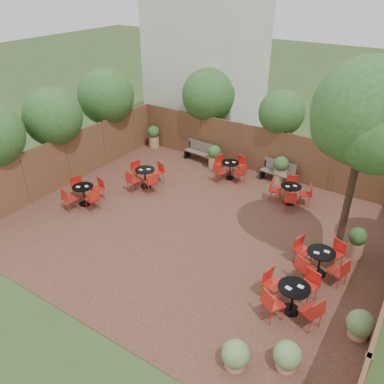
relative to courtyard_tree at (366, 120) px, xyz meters
The scene contains 12 objects.
ground 6.25m from the courtyard_tree, 168.40° to the right, with size 80.00×80.00×0.00m, color #354F23.
courtyard_paving 6.24m from the courtyard_tree, 168.40° to the right, with size 12.00×10.00×0.02m, color #3D1F19.
fence_back 6.88m from the courtyard_tree, 136.95° to the left, with size 12.00×0.08×2.00m, color #50311D.
fence_left 10.95m from the courtyard_tree, behind, with size 0.08×10.00×2.00m, color #50311D.
neighbour_building 11.38m from the courtyard_tree, 141.39° to the left, with size 5.00×4.00×8.00m, color beige.
overhang_foliage 6.84m from the courtyard_tree, 166.76° to the left, with size 15.70×10.54×2.47m.
courtyard_tree is the anchor object (origin of this frame).
park_bench_left 8.94m from the courtyard_tree, 152.47° to the left, with size 1.41×0.56×0.85m.
park_bench_right 6.36m from the courtyard_tree, 132.33° to the left, with size 1.43×0.55×0.86m.
bistro_tables 5.51m from the courtyard_tree, behind, with size 9.99×7.19×0.91m.
planters 6.87m from the courtyard_tree, 148.79° to the left, with size 10.80×3.93×1.12m.
low_shrubs 5.58m from the courtyard_tree, 86.09° to the right, with size 2.69×2.97×0.71m.
Camera 1 is at (5.94, -9.31, 7.61)m, focal length 37.17 mm.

